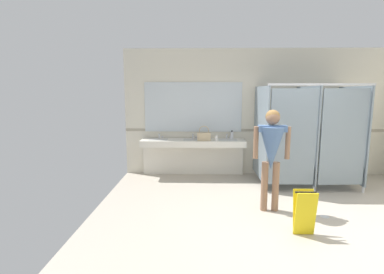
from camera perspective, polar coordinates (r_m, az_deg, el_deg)
ground_plane at (r=4.88m, az=19.96°, el=-15.92°), size 6.46×5.97×0.10m
wall_back at (r=7.11m, az=13.58°, el=4.62°), size 6.46×0.12×2.92m
wall_back_tile_band at (r=7.09m, az=13.57°, el=1.30°), size 6.46×0.01×0.06m
vanity_counter at (r=6.80m, az=0.18°, el=-2.36°), size 2.35×0.52×0.98m
mirror_panel at (r=6.87m, az=0.21°, el=5.80°), size 2.25×0.02×1.14m
bathroom_stalls at (r=6.45m, az=21.75°, el=0.58°), size 1.96×1.35×2.09m
person_standing at (r=4.89m, az=15.15°, el=-2.02°), size 0.58×0.42×1.66m
handbag at (r=6.53m, az=2.33°, el=0.19°), size 0.29×0.14×0.33m
soap_dispenser at (r=6.86m, az=7.73°, el=0.37°), size 0.07×0.07×0.19m
paper_cup at (r=6.57m, az=4.72°, el=-0.21°), size 0.07×0.07×0.11m
wet_floor_sign at (r=4.41m, az=20.95°, el=-13.45°), size 0.28×0.19×0.62m
floor_drain_cover at (r=5.22m, az=24.29°, el=-13.84°), size 0.14×0.14×0.01m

